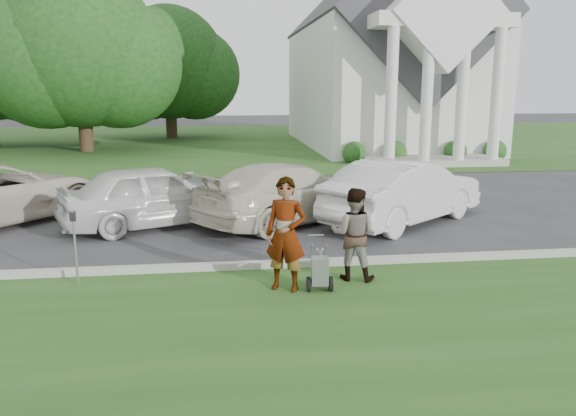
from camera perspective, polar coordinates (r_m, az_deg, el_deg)
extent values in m
plane|color=#333335|center=(10.66, -2.05, -7.09)|extent=(120.00, 120.00, 0.00)
cube|color=#244819|center=(7.91, -0.03, -14.24)|extent=(80.00, 7.00, 0.01)
cube|color=#244819|center=(37.20, -5.85, 6.79)|extent=(80.00, 30.00, 0.01)
cube|color=#9E9E93|center=(11.15, -2.31, -5.79)|extent=(80.00, 0.18, 0.15)
cube|color=white|center=(35.42, 9.21, 12.08)|extent=(9.00, 16.00, 7.00)
cube|color=#38383D|center=(35.59, 9.41, 17.72)|extent=(9.19, 17.00, 9.19)
cube|color=#9E9E93|center=(26.93, 14.45, 4.68)|extent=(6.20, 2.60, 0.30)
cylinder|color=white|center=(24.97, 10.43, 10.87)|extent=(0.50, 0.50, 6.00)
cylinder|color=white|center=(25.50, 13.92, 10.74)|extent=(0.50, 0.50, 6.00)
cylinder|color=white|center=(26.11, 17.26, 10.58)|extent=(0.50, 0.50, 6.00)
cylinder|color=white|center=(26.80, 20.43, 10.40)|extent=(0.50, 0.50, 6.00)
cube|color=white|center=(26.67, 15.35, 17.83)|extent=(6.20, 2.00, 0.60)
cube|color=white|center=(26.70, 15.39, 18.47)|extent=(5.09, 2.20, 5.09)
sphere|color=#1E4C19|center=(26.68, 6.73, 5.57)|extent=(1.10, 1.10, 1.10)
sphere|color=#1E4C19|center=(27.22, 10.84, 5.57)|extent=(1.10, 1.10, 1.10)
sphere|color=#1E4C19|center=(28.29, 16.65, 5.52)|extent=(1.10, 1.10, 1.10)
sphere|color=#1E4C19|center=(29.16, 20.27, 5.46)|extent=(1.10, 1.10, 1.10)
cylinder|color=#332316|center=(32.86, -19.91, 8.20)|extent=(0.76, 0.76, 3.20)
sphere|color=#144215|center=(32.86, -20.42, 15.00)|extent=(8.40, 8.40, 8.40)
sphere|color=#144215|center=(32.76, -16.87, 13.77)|extent=(6.89, 6.89, 6.89)
sphere|color=#144215|center=(32.94, -23.38, 13.66)|extent=(7.22, 7.22, 7.22)
sphere|color=#144215|center=(37.04, -25.32, 13.75)|extent=(7.54, 7.54, 7.54)
cylinder|color=#332316|center=(40.19, -11.79, 9.14)|extent=(0.76, 0.76, 3.00)
sphere|color=#144215|center=(40.17, -12.02, 14.25)|extent=(7.60, 7.60, 7.60)
sphere|color=#144215|center=(40.35, -9.45, 13.26)|extent=(6.23, 6.23, 6.23)
sphere|color=#144215|center=(40.00, -14.25, 13.34)|extent=(6.54, 6.54, 6.54)
cylinder|color=black|center=(9.93, 2.10, -7.76)|extent=(0.08, 0.27, 0.27)
cylinder|color=black|center=(9.97, 4.37, -7.70)|extent=(0.08, 0.27, 0.27)
cylinder|color=#2D2D33|center=(9.95, 3.24, -7.73)|extent=(0.45, 0.07, 0.03)
cube|color=#919399|center=(9.86, 3.25, -6.40)|extent=(0.31, 0.26, 0.49)
cone|color=#919399|center=(9.77, 3.28, -4.59)|extent=(0.16, 0.16, 0.14)
cylinder|color=#2D2D33|center=(9.75, 3.28, -4.19)|extent=(0.04, 0.04, 0.05)
cylinder|color=#919399|center=(10.19, 2.33, -4.47)|extent=(0.08, 0.66, 0.47)
cylinder|color=#919399|center=(10.22, 3.73, -4.45)|extent=(0.08, 0.66, 0.47)
cylinder|color=#919399|center=(10.45, 2.87, -2.78)|extent=(0.29, 0.05, 0.02)
imported|color=#999999|center=(9.74, -0.22, -2.78)|extent=(0.87, 0.74, 2.01)
imported|color=#999999|center=(10.39, 6.65, -2.72)|extent=(1.01, 0.90, 1.72)
cylinder|color=#919399|center=(10.81, -20.76, -4.29)|extent=(0.04, 0.04, 1.20)
cube|color=#2D2D33|center=(10.65, -21.03, -0.78)|extent=(0.10, 0.07, 0.18)
cylinder|color=#919399|center=(10.63, -21.07, -0.31)|extent=(0.09, 0.09, 0.03)
imported|color=silver|center=(14.72, -13.40, 1.26)|extent=(5.08, 3.59, 1.61)
imported|color=beige|center=(14.80, -0.02, 1.57)|extent=(5.64, 4.97, 1.56)
imported|color=silver|center=(14.99, 11.67, 1.67)|extent=(5.11, 4.51, 1.67)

